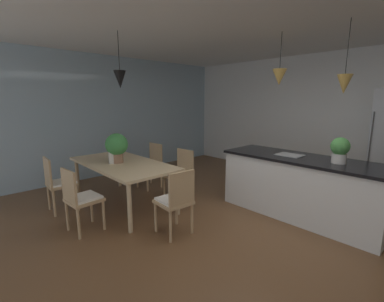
# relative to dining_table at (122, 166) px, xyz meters

# --- Properties ---
(ground_plane) EXTENTS (10.00, 8.40, 0.04)m
(ground_plane) POSITION_rel_dining_table_xyz_m (2.14, 0.66, -0.68)
(ground_plane) COLOR brown
(ceiling_slab) EXTENTS (10.00, 8.40, 0.12)m
(ceiling_slab) POSITION_rel_dining_table_xyz_m (2.14, 0.66, 2.10)
(ceiling_slab) COLOR white
(wall_back_kitchen) EXTENTS (10.00, 0.12, 2.70)m
(wall_back_kitchen) POSITION_rel_dining_table_xyz_m (2.14, 3.92, 0.69)
(wall_back_kitchen) COLOR white
(wall_back_kitchen) RESTS_ON ground_plane
(window_wall_left_glazing) EXTENTS (0.06, 8.40, 2.70)m
(window_wall_left_glazing) POSITION_rel_dining_table_xyz_m (-1.92, 0.66, 0.69)
(window_wall_left_glazing) COLOR #9EB7C6
(window_wall_left_glazing) RESTS_ON ground_plane
(dining_table) EXTENTS (1.98, 0.98, 0.72)m
(dining_table) POSITION_rel_dining_table_xyz_m (0.00, 0.00, 0.00)
(dining_table) COLOR #D1B284
(dining_table) RESTS_ON ground_plane
(chair_kitchen_end) EXTENTS (0.43, 0.43, 0.87)m
(chair_kitchen_end) POSITION_rel_dining_table_xyz_m (1.36, -0.00, -0.19)
(chair_kitchen_end) COLOR tan
(chair_kitchen_end) RESTS_ON ground_plane
(chair_near_left) EXTENTS (0.42, 0.42, 0.87)m
(chair_near_left) POSITION_rel_dining_table_xyz_m (-0.45, -0.86, -0.19)
(chair_near_left) COLOR tan
(chair_near_left) RESTS_ON ground_plane
(chair_far_left) EXTENTS (0.42, 0.42, 0.87)m
(chair_far_left) POSITION_rel_dining_table_xyz_m (-0.45, 0.86, -0.19)
(chair_far_left) COLOR tan
(chair_far_left) RESTS_ON ground_plane
(chair_far_right) EXTENTS (0.43, 0.43, 0.87)m
(chair_far_right) POSITION_rel_dining_table_xyz_m (0.44, 0.86, -0.19)
(chair_far_right) COLOR tan
(chair_far_right) RESTS_ON ground_plane
(chair_near_right) EXTENTS (0.43, 0.43, 0.87)m
(chair_near_right) POSITION_rel_dining_table_xyz_m (0.45, -0.86, -0.19)
(chair_near_right) COLOR tan
(chair_near_right) RESTS_ON ground_plane
(kitchen_island) EXTENTS (2.30, 0.82, 0.91)m
(kitchen_island) POSITION_rel_dining_table_xyz_m (2.19, 1.72, -0.20)
(kitchen_island) COLOR silver
(kitchen_island) RESTS_ON ground_plane
(pendant_over_table) EXTENTS (0.18, 0.18, 0.81)m
(pendant_over_table) POSITION_rel_dining_table_xyz_m (0.16, -0.05, 1.36)
(pendant_over_table) COLOR black
(pendant_over_island_main) EXTENTS (0.21, 0.21, 0.76)m
(pendant_over_island_main) POSITION_rel_dining_table_xyz_m (1.74, 1.72, 1.40)
(pendant_over_island_main) COLOR black
(pendant_over_island_aux) EXTENTS (0.19, 0.19, 0.90)m
(pendant_over_island_aux) POSITION_rel_dining_table_xyz_m (2.64, 1.72, 1.26)
(pendant_over_island_aux) COLOR black
(potted_plant_on_island) EXTENTS (0.24, 0.24, 0.34)m
(potted_plant_on_island) POSITION_rel_dining_table_xyz_m (2.67, 1.72, 0.42)
(potted_plant_on_island) COLOR beige
(potted_plant_on_island) RESTS_ON kitchen_island
(potted_plant_on_table) EXTENTS (0.36, 0.36, 0.48)m
(potted_plant_on_table) POSITION_rel_dining_table_xyz_m (-0.04, -0.06, 0.34)
(potted_plant_on_table) COLOR #8C664C
(potted_plant_on_table) RESTS_ON dining_table
(vase_on_dining_table) EXTENTS (0.13, 0.13, 0.21)m
(vase_on_dining_table) POSITION_rel_dining_table_xyz_m (-0.06, -0.13, 0.16)
(vase_on_dining_table) COLOR silver
(vase_on_dining_table) RESTS_ON dining_table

